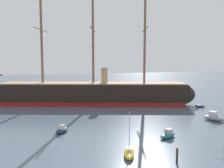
{
  "coord_description": "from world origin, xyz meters",
  "views": [
    {
      "loc": [
        -22.07,
        -19.52,
        13.74
      ],
      "look_at": [
        -4.48,
        36.77,
        7.59
      ],
      "focal_mm": 39.3,
      "sensor_mm": 36.0,
      "label": 1
    }
  ],
  "objects_px": {
    "motorboat_mid_left": "(62,130)",
    "dinghy_alongside_stern": "(200,106)",
    "sailboat_foreground_left": "(129,152)",
    "motorboat_mid_right": "(214,118)",
    "mooring_piling_nearest": "(177,156)",
    "seagull_in_flight": "(196,71)",
    "motorboat_near_centre": "(168,135)",
    "tall_ship": "(93,93)"
  },
  "relations": [
    {
      "from": "motorboat_mid_left",
      "to": "dinghy_alongside_stern",
      "type": "distance_m",
      "value": 41.6
    },
    {
      "from": "sailboat_foreground_left",
      "to": "motorboat_mid_right",
      "type": "bearing_deg",
      "value": 26.85
    },
    {
      "from": "sailboat_foreground_left",
      "to": "dinghy_alongside_stern",
      "type": "xyz_separation_m",
      "value": [
        31.68,
        26.34,
        -0.18
      ]
    },
    {
      "from": "mooring_piling_nearest",
      "to": "seagull_in_flight",
      "type": "height_order",
      "value": "seagull_in_flight"
    },
    {
      "from": "motorboat_near_centre",
      "to": "motorboat_mid_right",
      "type": "height_order",
      "value": "motorboat_mid_right"
    },
    {
      "from": "motorboat_mid_right",
      "to": "seagull_in_flight",
      "type": "bearing_deg",
      "value": -165.3
    },
    {
      "from": "tall_ship",
      "to": "motorboat_mid_left",
      "type": "height_order",
      "value": "tall_ship"
    },
    {
      "from": "sailboat_foreground_left",
      "to": "motorboat_mid_right",
      "type": "relative_size",
      "value": 1.2
    },
    {
      "from": "motorboat_near_centre",
      "to": "motorboat_mid_left",
      "type": "relative_size",
      "value": 1.04
    },
    {
      "from": "motorboat_mid_left",
      "to": "dinghy_alongside_stern",
      "type": "bearing_deg",
      "value": 17.45
    },
    {
      "from": "motorboat_near_centre",
      "to": "mooring_piling_nearest",
      "type": "distance_m",
      "value": 10.63
    },
    {
      "from": "tall_ship",
      "to": "motorboat_near_centre",
      "type": "height_order",
      "value": "tall_ship"
    },
    {
      "from": "tall_ship",
      "to": "motorboat_mid_left",
      "type": "bearing_deg",
      "value": -115.04
    },
    {
      "from": "sailboat_foreground_left",
      "to": "motorboat_mid_left",
      "type": "distance_m",
      "value": 16.01
    },
    {
      "from": "tall_ship",
      "to": "motorboat_mid_right",
      "type": "height_order",
      "value": "tall_ship"
    },
    {
      "from": "motorboat_mid_right",
      "to": "tall_ship",
      "type": "bearing_deg",
      "value": 128.29
    },
    {
      "from": "seagull_in_flight",
      "to": "motorboat_near_centre",
      "type": "bearing_deg",
      "value": -149.09
    },
    {
      "from": "motorboat_mid_left",
      "to": "motorboat_mid_right",
      "type": "relative_size",
      "value": 0.74
    },
    {
      "from": "tall_ship",
      "to": "motorboat_mid_right",
      "type": "relative_size",
      "value": 12.21
    },
    {
      "from": "tall_ship",
      "to": "mooring_piling_nearest",
      "type": "height_order",
      "value": "tall_ship"
    },
    {
      "from": "motorboat_mid_right",
      "to": "dinghy_alongside_stern",
      "type": "bearing_deg",
      "value": 64.42
    },
    {
      "from": "sailboat_foreground_left",
      "to": "mooring_piling_nearest",
      "type": "height_order",
      "value": "sailboat_foreground_left"
    },
    {
      "from": "mooring_piling_nearest",
      "to": "dinghy_alongside_stern",
      "type": "bearing_deg",
      "value": 49.01
    },
    {
      "from": "sailboat_foreground_left",
      "to": "dinghy_alongside_stern",
      "type": "relative_size",
      "value": 2.05
    },
    {
      "from": "sailboat_foreground_left",
      "to": "seagull_in_flight",
      "type": "distance_m",
      "value": 24.39
    },
    {
      "from": "motorboat_mid_right",
      "to": "seagull_in_flight",
      "type": "relative_size",
      "value": 4.85
    },
    {
      "from": "mooring_piling_nearest",
      "to": "seagull_in_flight",
      "type": "bearing_deg",
      "value": 48.08
    },
    {
      "from": "sailboat_foreground_left",
      "to": "mooring_piling_nearest",
      "type": "bearing_deg",
      "value": -41.18
    },
    {
      "from": "mooring_piling_nearest",
      "to": "motorboat_near_centre",
      "type": "bearing_deg",
      "value": 66.19
    },
    {
      "from": "sailboat_foreground_left",
      "to": "motorboat_mid_left",
      "type": "relative_size",
      "value": 1.61
    },
    {
      "from": "motorboat_mid_right",
      "to": "mooring_piling_nearest",
      "type": "distance_m",
      "value": 26.46
    },
    {
      "from": "motorboat_mid_right",
      "to": "dinghy_alongside_stern",
      "type": "xyz_separation_m",
      "value": [
        6.51,
        13.6,
        -0.37
      ]
    },
    {
      "from": "motorboat_mid_left",
      "to": "seagull_in_flight",
      "type": "relative_size",
      "value": 3.62
    },
    {
      "from": "tall_ship",
      "to": "motorboat_near_centre",
      "type": "distance_m",
      "value": 34.75
    },
    {
      "from": "motorboat_mid_left",
      "to": "seagull_in_flight",
      "type": "bearing_deg",
      "value": -5.9
    },
    {
      "from": "motorboat_near_centre",
      "to": "motorboat_mid_right",
      "type": "distance_m",
      "value": 17.53
    },
    {
      "from": "tall_ship",
      "to": "seagull_in_flight",
      "type": "distance_m",
      "value": 33.06
    },
    {
      "from": "motorboat_near_centre",
      "to": "dinghy_alongside_stern",
      "type": "height_order",
      "value": "motorboat_near_centre"
    },
    {
      "from": "tall_ship",
      "to": "motorboat_mid_left",
      "type": "distance_m",
      "value": 28.51
    },
    {
      "from": "tall_ship",
      "to": "dinghy_alongside_stern",
      "type": "distance_m",
      "value": 30.83
    },
    {
      "from": "motorboat_mid_left",
      "to": "mooring_piling_nearest",
      "type": "height_order",
      "value": "mooring_piling_nearest"
    },
    {
      "from": "sailboat_foreground_left",
      "to": "motorboat_mid_left",
      "type": "xyz_separation_m",
      "value": [
        -8.0,
        13.87,
        0.01
      ]
    }
  ]
}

